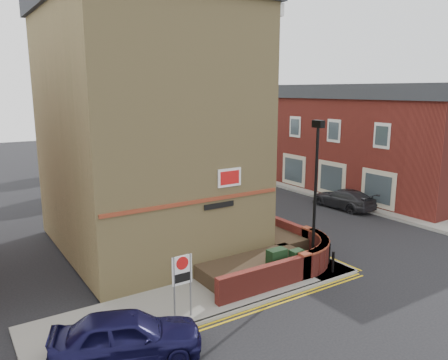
% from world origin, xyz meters
% --- Properties ---
extents(ground, '(120.00, 120.00, 0.00)m').
position_xyz_m(ground, '(0.00, 0.00, 0.00)').
color(ground, black).
rests_on(ground, ground).
extents(pavement_corner, '(13.00, 3.00, 0.12)m').
position_xyz_m(pavement_corner, '(-3.50, 1.50, 0.06)').
color(pavement_corner, gray).
rests_on(pavement_corner, ground).
extents(pavement_main, '(2.00, 32.00, 0.12)m').
position_xyz_m(pavement_main, '(2.00, 16.00, 0.06)').
color(pavement_main, gray).
rests_on(pavement_main, ground).
extents(pavement_far, '(4.00, 40.00, 0.12)m').
position_xyz_m(pavement_far, '(13.00, 13.00, 0.06)').
color(pavement_far, gray).
rests_on(pavement_far, ground).
extents(kerb_side, '(13.00, 0.15, 0.12)m').
position_xyz_m(kerb_side, '(-3.50, 0.00, 0.06)').
color(kerb_side, gray).
rests_on(kerb_side, ground).
extents(kerb_main_near, '(0.15, 32.00, 0.12)m').
position_xyz_m(kerb_main_near, '(3.00, 16.00, 0.06)').
color(kerb_main_near, gray).
rests_on(kerb_main_near, ground).
extents(kerb_main_far, '(0.15, 40.00, 0.12)m').
position_xyz_m(kerb_main_far, '(11.00, 13.00, 0.06)').
color(kerb_main_far, gray).
rests_on(kerb_main_far, ground).
extents(yellow_lines_side, '(13.00, 0.28, 0.01)m').
position_xyz_m(yellow_lines_side, '(-3.50, -0.25, 0.01)').
color(yellow_lines_side, gold).
rests_on(yellow_lines_side, ground).
extents(yellow_lines_main, '(0.28, 32.00, 0.01)m').
position_xyz_m(yellow_lines_main, '(3.25, 16.00, 0.01)').
color(yellow_lines_main, gold).
rests_on(yellow_lines_main, ground).
extents(corner_building, '(8.95, 10.40, 13.60)m').
position_xyz_m(corner_building, '(-2.84, 8.00, 6.23)').
color(corner_building, tan).
rests_on(corner_building, ground).
extents(garden_wall, '(6.80, 6.00, 1.20)m').
position_xyz_m(garden_wall, '(0.00, 2.50, 0.00)').
color(garden_wall, maroon).
rests_on(garden_wall, ground).
extents(lamppost, '(0.25, 0.50, 6.30)m').
position_xyz_m(lamppost, '(1.60, 1.20, 3.34)').
color(lamppost, black).
rests_on(lamppost, pavement_corner).
extents(utility_cabinet_large, '(0.80, 0.45, 1.20)m').
position_xyz_m(utility_cabinet_large, '(-0.30, 1.30, 0.72)').
color(utility_cabinet_large, black).
rests_on(utility_cabinet_large, pavement_corner).
extents(utility_cabinet_small, '(0.55, 0.40, 1.10)m').
position_xyz_m(utility_cabinet_small, '(0.50, 1.00, 0.67)').
color(utility_cabinet_small, black).
rests_on(utility_cabinet_small, pavement_corner).
extents(bollard_near, '(0.11, 0.11, 0.90)m').
position_xyz_m(bollard_near, '(2.00, 0.40, 0.57)').
color(bollard_near, black).
rests_on(bollard_near, pavement_corner).
extents(bollard_far, '(0.11, 0.11, 0.90)m').
position_xyz_m(bollard_far, '(2.60, 1.20, 0.57)').
color(bollard_far, black).
rests_on(bollard_far, pavement_corner).
extents(zone_sign, '(0.72, 0.07, 2.20)m').
position_xyz_m(zone_sign, '(-5.00, 0.50, 1.64)').
color(zone_sign, slate).
rests_on(zone_sign, pavement_corner).
extents(far_terrace, '(5.40, 30.40, 8.00)m').
position_xyz_m(far_terrace, '(14.50, 17.00, 4.04)').
color(far_terrace, maroon).
rests_on(far_terrace, ground).
extents(far_terrace_cream, '(5.40, 12.40, 8.00)m').
position_xyz_m(far_terrace_cream, '(14.50, 38.00, 4.05)').
color(far_terrace_cream, beige).
rests_on(far_terrace_cream, ground).
extents(tree_near, '(3.64, 3.65, 6.70)m').
position_xyz_m(tree_near, '(2.00, 14.05, 4.70)').
color(tree_near, '#382B1E').
rests_on(tree_near, pavement_main).
extents(tree_mid, '(4.03, 4.03, 7.42)m').
position_xyz_m(tree_mid, '(2.00, 22.05, 5.20)').
color(tree_mid, '#382B1E').
rests_on(tree_mid, pavement_main).
extents(tree_far, '(3.81, 3.81, 7.00)m').
position_xyz_m(tree_far, '(2.00, 30.05, 4.91)').
color(tree_far, '#382B1E').
rests_on(tree_far, pavement_main).
extents(traffic_light_assembly, '(0.20, 0.16, 4.20)m').
position_xyz_m(traffic_light_assembly, '(2.40, 25.00, 2.78)').
color(traffic_light_assembly, black).
rests_on(traffic_light_assembly, pavement_main).
extents(navy_hatchback, '(4.61, 3.09, 1.46)m').
position_xyz_m(navy_hatchback, '(-7.32, -0.50, 0.73)').
color(navy_hatchback, '#100E34').
rests_on(navy_hatchback, ground).
extents(silver_car_near, '(2.22, 4.48, 1.41)m').
position_xyz_m(silver_car_near, '(4.32, 11.97, 0.71)').
color(silver_car_near, gray).
rests_on(silver_car_near, ground).
extents(red_car_main, '(3.29, 5.25, 1.35)m').
position_xyz_m(red_car_main, '(3.60, 16.64, 0.68)').
color(red_car_main, maroon).
rests_on(red_car_main, ground).
extents(grey_car_far, '(2.02, 4.49, 1.28)m').
position_xyz_m(grey_car_far, '(10.50, 7.49, 0.64)').
color(grey_car_far, '#27272B').
rests_on(grey_car_far, ground).
extents(silver_car_far, '(1.98, 3.96, 1.30)m').
position_xyz_m(silver_car_far, '(9.98, 17.62, 0.65)').
color(silver_car_far, '#929599').
rests_on(silver_car_far, ground).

